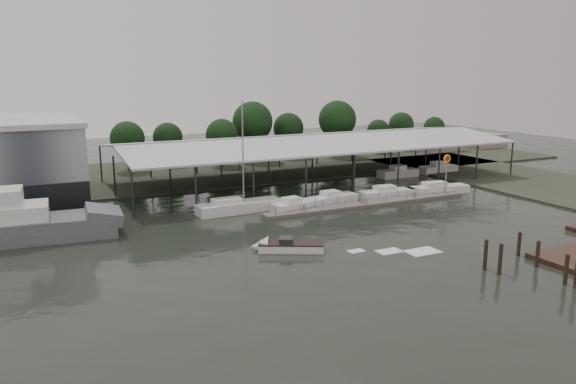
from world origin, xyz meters
name	(u,v)px	position (x,y,z in m)	size (l,w,h in m)	color
ground	(297,244)	(0.00, 0.00, 0.00)	(200.00, 200.00, 0.00)	black
land_strip_far	(177,173)	(0.00, 42.00, 0.10)	(140.00, 30.00, 0.30)	#3A3E2F
land_strip_east	(541,184)	(45.00, 10.00, 0.10)	(20.00, 60.00, 0.30)	#3A3E2F
covered_boat_shed	(313,139)	(17.00, 28.00, 6.13)	(58.24, 24.00, 6.96)	silver
floating_dock	(369,204)	(15.00, 10.00, 0.20)	(28.00, 2.00, 1.40)	#5F5A54
shell_fuel_sign	(447,167)	(27.00, 9.99, 3.93)	(1.10, 0.18, 5.55)	gray
distant_commercial_buildings	(449,141)	(59.03, 44.69, 1.84)	(22.00, 8.00, 4.00)	gray
grey_trawler	(14,225)	(-23.96, 12.79, 1.58)	(19.89, 6.66, 8.84)	slate
white_sailboat	(238,207)	(-0.45, 14.10, 0.65)	(10.37, 3.08, 13.02)	white
speedboat_underway	(285,247)	(-1.97, -1.36, 0.39)	(16.22, 9.42, 2.00)	white
moored_cruiser_0	(295,206)	(5.73, 11.77, 0.61)	(6.00, 3.12, 1.70)	white
moored_cruiser_1	(333,199)	(11.67, 12.93, 0.61)	(6.48, 2.98, 1.70)	white
moored_cruiser_2	(387,193)	(19.63, 12.61, 0.61)	(7.87, 2.57, 1.70)	white
moored_cruiser_3	(437,189)	(27.11, 11.77, 0.61)	(9.12, 3.43, 1.70)	white
mooring_pilings	(531,261)	(13.33, -15.36, 0.96)	(5.75, 7.42, 3.67)	#36251B
horizon_tree_line	(288,127)	(22.78, 47.83, 6.10)	(69.52, 10.07, 10.91)	#312115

